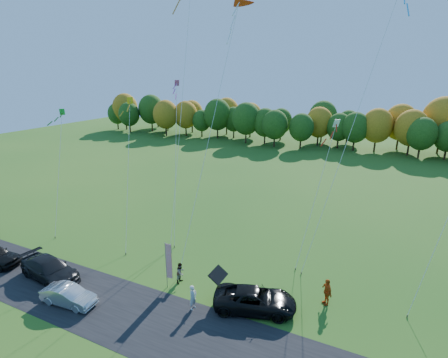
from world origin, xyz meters
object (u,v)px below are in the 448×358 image
at_px(black_suv, 255,300).
at_px(feather_flag, 168,261).
at_px(person_east, 327,292).
at_px(silver_sedan, 68,296).

xyz_separation_m(black_suv, feather_flag, (-6.67, -0.47, 1.50)).
bearing_deg(person_east, feather_flag, -112.92).
xyz_separation_m(silver_sedan, feather_flag, (5.20, 4.68, 1.62)).
xyz_separation_m(person_east, feather_flag, (-10.93, -3.20, 1.30)).
height_order(silver_sedan, person_east, person_east).
height_order(black_suv, person_east, person_east).
bearing_deg(person_east, black_suv, -96.48).
bearing_deg(feather_flag, person_east, 16.35).
bearing_deg(person_east, silver_sedan, -103.23).
bearing_deg(feather_flag, silver_sedan, -138.05).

